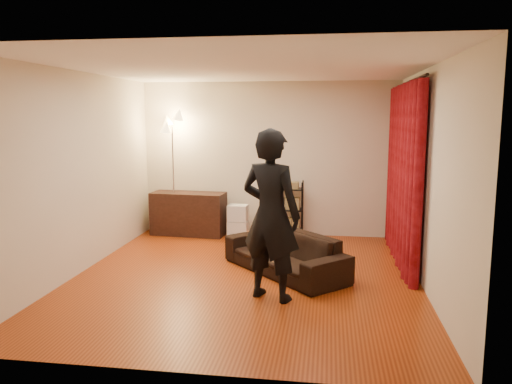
% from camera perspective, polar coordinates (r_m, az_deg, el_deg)
% --- Properties ---
extents(floor, '(5.00, 5.00, 0.00)m').
position_cam_1_polar(floor, '(6.68, -1.24, -9.75)').
color(floor, '#923911').
rests_on(floor, ground).
extents(ceiling, '(5.00, 5.00, 0.00)m').
position_cam_1_polar(ceiling, '(6.36, -1.32, 14.00)').
color(ceiling, white).
rests_on(ceiling, ground).
extents(wall_back, '(5.00, 0.00, 5.00)m').
position_cam_1_polar(wall_back, '(8.84, 1.43, 3.78)').
color(wall_back, beige).
rests_on(wall_back, ground).
extents(wall_front, '(5.00, 0.00, 5.00)m').
position_cam_1_polar(wall_front, '(3.96, -7.32, -2.54)').
color(wall_front, beige).
rests_on(wall_front, ground).
extents(wall_left, '(0.00, 5.00, 5.00)m').
position_cam_1_polar(wall_left, '(7.11, -19.49, 2.05)').
color(wall_left, beige).
rests_on(wall_left, ground).
extents(wall_right, '(0.00, 5.00, 5.00)m').
position_cam_1_polar(wall_right, '(6.40, 19.01, 1.38)').
color(wall_right, beige).
rests_on(wall_right, ground).
extents(curtain_rod, '(0.04, 2.65, 0.04)m').
position_cam_1_polar(curtain_rod, '(7.46, 17.12, 11.93)').
color(curtain_rod, black).
rests_on(curtain_rod, wall_right).
extents(curtain, '(0.22, 2.65, 2.55)m').
position_cam_1_polar(curtain, '(7.49, 16.51, 1.94)').
color(curtain, maroon).
rests_on(curtain, ground).
extents(sofa, '(1.84, 1.87, 0.55)m').
position_cam_1_polar(sofa, '(6.82, 3.32, -6.94)').
color(sofa, black).
rests_on(sofa, ground).
extents(person, '(0.85, 0.71, 1.98)m').
position_cam_1_polar(person, '(5.70, 1.70, -2.67)').
color(person, black).
rests_on(person, ground).
extents(media_cabinet, '(1.34, 0.59, 0.76)m').
position_cam_1_polar(media_cabinet, '(8.99, -7.71, -2.46)').
color(media_cabinet, black).
rests_on(media_cabinet, ground).
extents(storage_boxes, '(0.35, 0.28, 0.57)m').
position_cam_1_polar(storage_boxes, '(8.76, -2.09, -3.31)').
color(storage_boxes, silver).
rests_on(storage_boxes, ground).
extents(wire_shelf, '(0.54, 0.48, 0.99)m').
position_cam_1_polar(wire_shelf, '(8.70, 3.81, -2.00)').
color(wire_shelf, black).
rests_on(wire_shelf, ground).
extents(floor_lamp, '(0.51, 0.51, 2.14)m').
position_cam_1_polar(floor_lamp, '(8.94, -9.44, 1.91)').
color(floor_lamp, silver).
rests_on(floor_lamp, ground).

